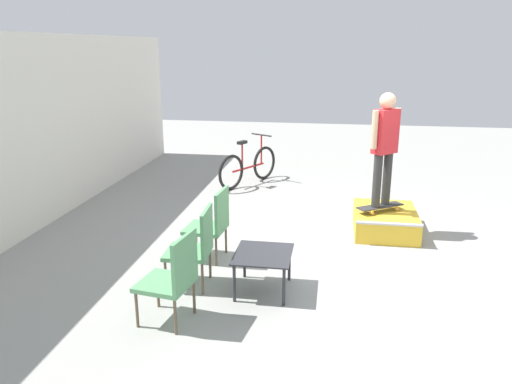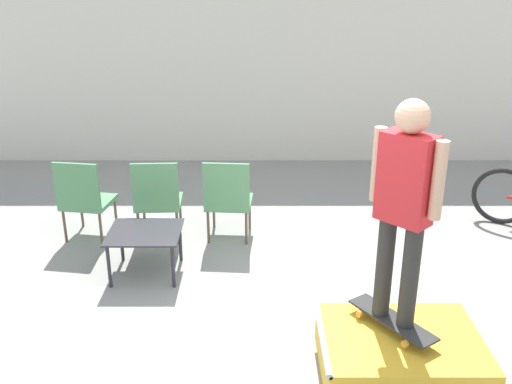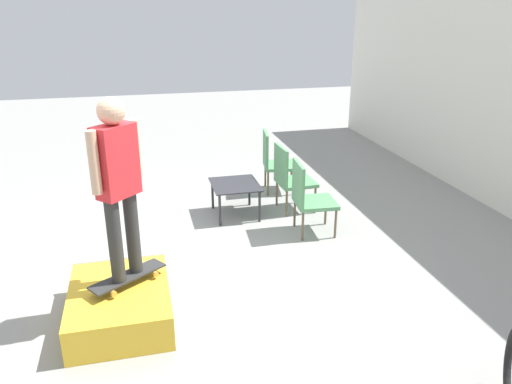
# 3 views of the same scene
# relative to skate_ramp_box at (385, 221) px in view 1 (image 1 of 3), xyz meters

# --- Properties ---
(ground_plane) EXTENTS (24.00, 24.00, 0.00)m
(ground_plane) POSITION_rel_skate_ramp_box_xyz_m (-0.90, 0.52, -0.17)
(ground_plane) COLOR gray
(house_wall_back) EXTENTS (12.00, 0.06, 3.00)m
(house_wall_back) POSITION_rel_skate_ramp_box_xyz_m (-0.90, 5.42, 1.33)
(house_wall_back) COLOR white
(house_wall_back) RESTS_ON ground_plane
(skate_ramp_box) EXTENTS (1.24, 0.94, 0.37)m
(skate_ramp_box) POSITION_rel_skate_ramp_box_xyz_m (0.00, 0.00, 0.00)
(skate_ramp_box) COLOR gold
(skate_ramp_box) RESTS_ON ground_plane
(skateboard_on_ramp) EXTENTS (0.60, 0.75, 0.07)m
(skateboard_on_ramp) POSITION_rel_skate_ramp_box_xyz_m (-0.06, 0.10, 0.25)
(skateboard_on_ramp) COLOR #2D2D2D
(skateboard_on_ramp) RESTS_ON skate_ramp_box
(person_skater) EXTENTS (0.42, 0.43, 1.72)m
(person_skater) POSITION_rel_skate_ramp_box_xyz_m (-0.06, 0.10, 1.28)
(person_skater) COLOR #2D2D2D
(person_skater) RESTS_ON skateboard_on_ramp
(coffee_table) EXTENTS (0.73, 0.66, 0.48)m
(coffee_table) POSITION_rel_skate_ramp_box_xyz_m (-2.25, 1.59, 0.25)
(coffee_table) COLOR #2D2D33
(coffee_table) RESTS_ON ground_plane
(patio_chair_left) EXTENTS (0.60, 0.60, 0.98)m
(patio_chair_left) POSITION_rel_skate_ramp_box_xyz_m (-3.08, 2.41, 0.36)
(patio_chair_left) COLOR brown
(patio_chair_left) RESTS_ON ground_plane
(patio_chair_center) EXTENTS (0.54, 0.54, 0.98)m
(patio_chair_center) POSITION_rel_skate_ramp_box_xyz_m (-2.24, 2.41, 0.36)
(patio_chair_center) COLOR brown
(patio_chair_center) RESTS_ON ground_plane
(patio_chair_right) EXTENTS (0.56, 0.56, 0.98)m
(patio_chair_right) POSITION_rel_skate_ramp_box_xyz_m (-1.43, 2.41, 0.36)
(patio_chair_right) COLOR brown
(patio_chair_right) RESTS_ON ground_plane
(bicycle) EXTENTS (1.59, 0.95, 1.00)m
(bicycle) POSITION_rel_skate_ramp_box_xyz_m (2.39, 2.59, 0.21)
(bicycle) COLOR black
(bicycle) RESTS_ON ground_plane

